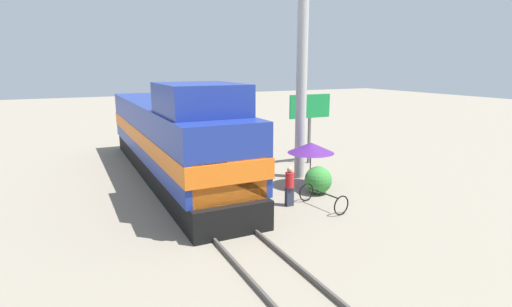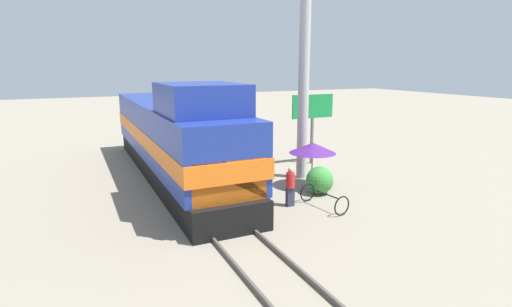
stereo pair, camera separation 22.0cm
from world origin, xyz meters
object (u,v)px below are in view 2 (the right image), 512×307
at_px(vendor_umbrella, 313,148).
at_px(bicycle, 324,199).
at_px(person_bystander, 290,185).
at_px(locomotive, 175,138).
at_px(billboard_sign, 313,111).
at_px(utility_pole, 304,75).

height_order(vendor_umbrella, bicycle, vendor_umbrella).
distance_m(person_bystander, bicycle, 1.36).
bearing_deg(locomotive, bicycle, -57.56).
bearing_deg(person_bystander, bicycle, -35.72).
distance_m(vendor_umbrella, person_bystander, 2.94).
bearing_deg(billboard_sign, locomotive, 178.79).
height_order(locomotive, bicycle, locomotive).
distance_m(vendor_umbrella, bicycle, 3.09).
xyz_separation_m(locomotive, vendor_umbrella, (5.18, -3.91, -0.18)).
height_order(locomotive, person_bystander, locomotive).
relative_size(vendor_umbrella, billboard_sign, 0.54).
xyz_separation_m(utility_pole, person_bystander, (-2.52, -3.28, -4.06)).
bearing_deg(person_bystander, utility_pole, 52.52).
bearing_deg(vendor_umbrella, utility_pole, 75.72).
xyz_separation_m(billboard_sign, bicycle, (-3.48, -6.28, -2.55)).
distance_m(vendor_umbrella, billboard_sign, 4.59).
height_order(vendor_umbrella, person_bystander, vendor_umbrella).
xyz_separation_m(vendor_umbrella, billboard_sign, (2.39, 3.75, 1.15)).
distance_m(locomotive, billboard_sign, 7.64).
distance_m(utility_pole, person_bystander, 5.80).
bearing_deg(person_bystander, vendor_umbrella, 39.87).
bearing_deg(utility_pole, person_bystander, -127.48).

